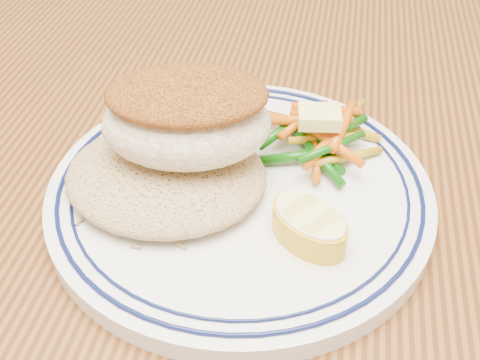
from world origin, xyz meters
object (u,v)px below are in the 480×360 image
plate (240,191)px  rice_pilaf (166,172)px  vegetable_pile (320,133)px  dining_table (280,282)px  fish_fillet (187,116)px  lemon_wedge (309,224)px

plate → rice_pilaf: (-0.05, -0.01, 0.02)m
plate → vegetable_pile: bearing=46.8°
dining_table → rice_pilaf: rice_pilaf is taller
plate → rice_pilaf: 0.05m
dining_table → plate: 0.11m
fish_fillet → vegetable_pile: bearing=28.4°
rice_pilaf → fish_fillet: 0.04m
dining_table → rice_pilaf: (-0.08, -0.02, 0.13)m
fish_fillet → lemon_wedge: 0.11m
dining_table → fish_fillet: fish_fillet is taller
plate → rice_pilaf: size_ratio=1.93×
dining_table → vegetable_pile: bearing=65.2°
rice_pilaf → vegetable_pile: vegetable_pile is taller
fish_fillet → plate: bearing=-9.8°
dining_table → rice_pilaf: 0.15m
vegetable_pile → lemon_wedge: vegetable_pile is taller
vegetable_pile → lemon_wedge: 0.10m
lemon_wedge → vegetable_pile: bearing=90.6°
fish_fillet → lemon_wedge: fish_fillet is taller
fish_fillet → rice_pilaf: bearing=-127.7°
dining_table → fish_fillet: (-0.07, -0.01, 0.16)m
plate → fish_fillet: (-0.04, 0.01, 0.05)m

